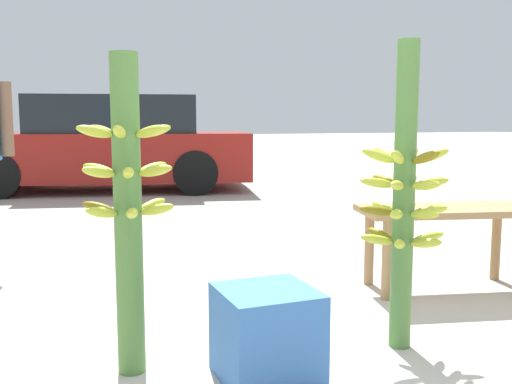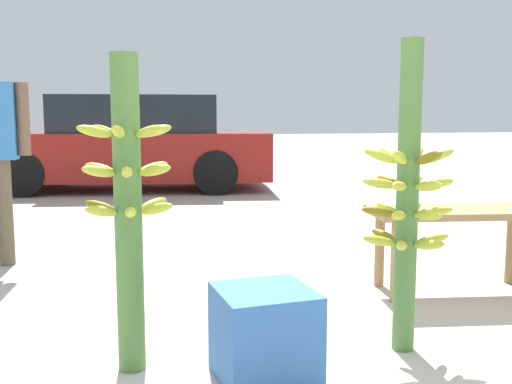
{
  "view_description": "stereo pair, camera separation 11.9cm",
  "coord_description": "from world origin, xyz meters",
  "px_view_note": "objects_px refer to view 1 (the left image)",
  "views": [
    {
      "loc": [
        -0.97,
        -1.96,
        1.04
      ],
      "look_at": [
        -0.09,
        0.25,
        0.74
      ],
      "focal_mm": 40.0,
      "sensor_mm": 36.0,
      "label": 1
    },
    {
      "loc": [
        -0.86,
        -2.0,
        1.04
      ],
      "look_at": [
        -0.09,
        0.25,
        0.74
      ],
      "focal_mm": 40.0,
      "sensor_mm": 36.0,
      "label": 2
    }
  ],
  "objects_px": {
    "parked_car": "(108,145)",
    "produce_crate": "(267,334)",
    "banana_stalk_center": "(404,197)",
    "banana_stalk_left": "(128,207)",
    "market_bench": "(446,221)"
  },
  "relations": [
    {
      "from": "parked_car",
      "to": "banana_stalk_center",
      "type": "bearing_deg",
      "value": -162.51
    },
    {
      "from": "banana_stalk_center",
      "to": "market_bench",
      "type": "bearing_deg",
      "value": 39.33
    },
    {
      "from": "market_bench",
      "to": "parked_car",
      "type": "distance_m",
      "value": 6.14
    },
    {
      "from": "banana_stalk_left",
      "to": "market_bench",
      "type": "height_order",
      "value": "banana_stalk_left"
    },
    {
      "from": "produce_crate",
      "to": "market_bench",
      "type": "bearing_deg",
      "value": 26.16
    },
    {
      "from": "market_bench",
      "to": "produce_crate",
      "type": "height_order",
      "value": "market_bench"
    },
    {
      "from": "banana_stalk_center",
      "to": "parked_car",
      "type": "distance_m",
      "value": 6.68
    },
    {
      "from": "banana_stalk_center",
      "to": "market_bench",
      "type": "distance_m",
      "value": 1.07
    },
    {
      "from": "parked_car",
      "to": "produce_crate",
      "type": "distance_m",
      "value": 6.77
    },
    {
      "from": "banana_stalk_left",
      "to": "market_bench",
      "type": "bearing_deg",
      "value": 13.16
    },
    {
      "from": "parked_car",
      "to": "produce_crate",
      "type": "bearing_deg",
      "value": -168.53
    },
    {
      "from": "banana_stalk_center",
      "to": "produce_crate",
      "type": "height_order",
      "value": "banana_stalk_center"
    },
    {
      "from": "market_bench",
      "to": "parked_car",
      "type": "relative_size",
      "value": 0.25
    },
    {
      "from": "banana_stalk_center",
      "to": "parked_car",
      "type": "xyz_separation_m",
      "value": [
        -0.46,
        6.66,
        -0.02
      ]
    },
    {
      "from": "parked_car",
      "to": "banana_stalk_left",
      "type": "bearing_deg",
      "value": -172.98
    }
  ]
}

